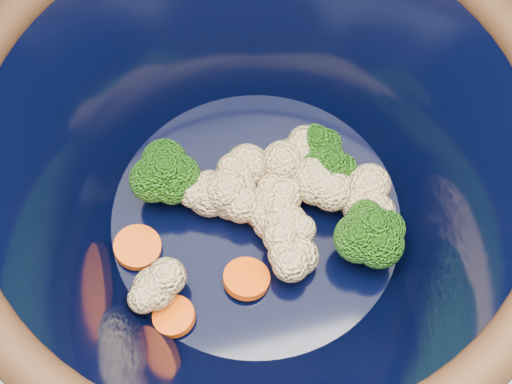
% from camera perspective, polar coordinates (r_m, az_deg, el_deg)
% --- Properties ---
extents(counter, '(1.20, 1.20, 0.90)m').
position_cam_1_polar(counter, '(0.99, 1.65, -11.39)').
color(counter, beige).
rests_on(counter, ground).
extents(mixing_bowl, '(0.40, 0.40, 0.17)m').
position_cam_1_polar(mixing_bowl, '(0.47, 0.00, 0.87)').
color(mixing_bowl, black).
rests_on(mixing_bowl, counter).
extents(vegetable_pile, '(0.20, 0.13, 0.05)m').
position_cam_1_polar(vegetable_pile, '(0.50, 1.67, -0.55)').
color(vegetable_pile, '#608442').
rests_on(vegetable_pile, mixing_bowl).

